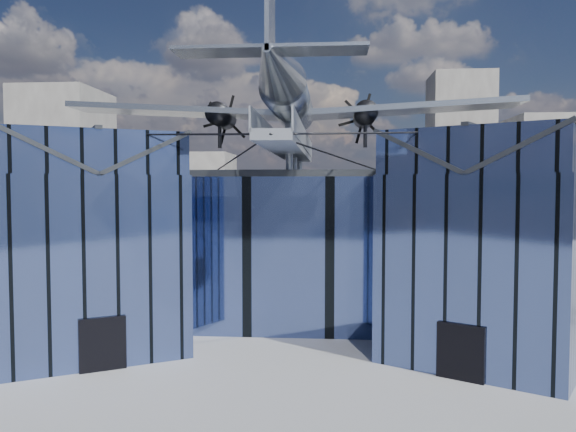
{
  "coord_description": "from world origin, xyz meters",
  "views": [
    {
      "loc": [
        2.58,
        -30.44,
        8.91
      ],
      "look_at": [
        0.0,
        2.0,
        7.2
      ],
      "focal_mm": 35.0,
      "sensor_mm": 36.0,
      "label": 1
    }
  ],
  "objects": [
    {
      "name": "bg_towers",
      "position": [
        1.45,
        50.49,
        10.01
      ],
      "size": [
        77.0,
        24.5,
        26.0
      ],
      "color": "gray",
      "rests_on": "ground"
    },
    {
      "name": "museum",
      "position": [
        0.0,
        5.82,
        5.54
      ],
      "size": [
        32.88,
        24.5,
        17.6
      ],
      "color": "#485B93",
      "rests_on": "ground"
    },
    {
      "name": "tree_side_e",
      "position": [
        19.5,
        11.61,
        3.94
      ],
      "size": [
        4.22,
        4.22,
        5.82
      ],
      "rotation": [
        0.0,
        0.0,
        -0.15
      ],
      "color": "black",
      "rests_on": "ground"
    },
    {
      "name": "ground_plane",
      "position": [
        0.0,
        0.0,
        0.0
      ],
      "size": [
        120.0,
        120.0,
        0.0
      ],
      "primitive_type": "plane",
      "color": "gray"
    }
  ]
}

